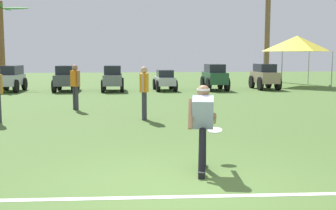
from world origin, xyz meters
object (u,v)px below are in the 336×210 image
at_px(parked_car_slot_c, 113,77).
at_px(frisbee_thrower, 203,123).
at_px(parked_car_slot_f, 265,76).
at_px(teammate_midfield, 144,88).
at_px(parked_car_slot_e, 215,76).
at_px(palm_tree_left_of_centre, 268,23).
at_px(parked_car_slot_d, 165,80).
at_px(parked_car_slot_b, 66,77).
at_px(frisbee_in_flight, 215,130).
at_px(palm_tree_far_left, 1,36).
at_px(event_tent, 297,44).
at_px(teammate_deep, 75,83).
at_px(parked_car_slot_a, 11,78).

bearing_deg(parked_car_slot_c, frisbee_thrower, -84.02).
bearing_deg(parked_car_slot_f, teammate_midfield, -125.47).
distance_m(parked_car_slot_e, palm_tree_left_of_centre, 9.69).
relative_size(teammate_midfield, parked_car_slot_c, 0.65).
xyz_separation_m(frisbee_thrower, parked_car_slot_d, (1.11, 15.59, -0.23)).
bearing_deg(parked_car_slot_b, frisbee_in_flight, -73.76).
bearing_deg(parked_car_slot_e, palm_tree_far_left, 162.25).
distance_m(palm_tree_far_left, event_tent, 17.63).
bearing_deg(parked_car_slot_b, parked_car_slot_e, -2.24).
bearing_deg(teammate_deep, teammate_midfield, -48.62).
height_order(parked_car_slot_e, parked_car_slot_f, same).
distance_m(frisbee_in_flight, parked_car_slot_a, 17.00).
height_order(frisbee_thrower, parked_car_slot_f, frisbee_thrower).
bearing_deg(parked_car_slot_e, parked_car_slot_c, 179.04).
relative_size(parked_car_slot_e, palm_tree_left_of_centre, 0.33).
distance_m(teammate_midfield, parked_car_slot_d, 10.20).
xyz_separation_m(palm_tree_far_left, event_tent, (17.55, -1.61, -0.43)).
distance_m(frisbee_thrower, teammate_midfield, 5.57).
relative_size(frisbee_thrower, palm_tree_left_of_centre, 0.20).
relative_size(parked_car_slot_e, event_tent, 0.75).
bearing_deg(palm_tree_left_of_centre, teammate_midfield, -119.97).
height_order(frisbee_in_flight, palm_tree_left_of_centre, palm_tree_left_of_centre).
distance_m(teammate_midfield, palm_tree_left_of_centre, 20.12).
bearing_deg(parked_car_slot_f, palm_tree_left_of_centre, 69.42).
height_order(parked_car_slot_a, parked_car_slot_b, same).
bearing_deg(parked_car_slot_a, palm_tree_left_of_centre, 22.53).
xyz_separation_m(parked_car_slot_e, palm_tree_left_of_centre, (5.50, 7.22, 3.38)).
distance_m(parked_car_slot_b, parked_car_slot_d, 5.18).
height_order(parked_car_slot_e, palm_tree_left_of_centre, palm_tree_left_of_centre).
bearing_deg(teammate_midfield, parked_car_slot_c, 95.79).
bearing_deg(parked_car_slot_d, parked_car_slot_b, 177.26).
distance_m(parked_car_slot_d, parked_car_slot_f, 5.60).
relative_size(parked_car_slot_c, parked_car_slot_f, 1.02).
bearing_deg(parked_car_slot_a, frisbee_thrower, -66.68).
bearing_deg(parked_car_slot_a, teammate_midfield, -59.03).
bearing_deg(parked_car_slot_d, palm_tree_left_of_centre, 41.15).
height_order(parked_car_slot_c, event_tent, event_tent).
xyz_separation_m(teammate_deep, palm_tree_far_left, (-5.35, 11.31, 2.05)).
distance_m(parked_car_slot_e, parked_car_slot_f, 2.90).
distance_m(parked_car_slot_a, parked_car_slot_e, 10.73).
bearing_deg(parked_car_slot_c, palm_tree_far_left, 150.20).
relative_size(frisbee_in_flight, teammate_deep, 0.22).
height_order(parked_car_slot_d, palm_tree_left_of_centre, palm_tree_left_of_centre).
relative_size(frisbee_thrower, frisbee_in_flight, 4.17).
height_order(teammate_midfield, event_tent, event_tent).
height_order(teammate_deep, parked_car_slot_e, teammate_deep).
bearing_deg(event_tent, parked_car_slot_d, -165.26).
bearing_deg(event_tent, parked_car_slot_f, -143.76).
relative_size(parked_car_slot_c, palm_tree_far_left, 0.48).
xyz_separation_m(parked_car_slot_e, event_tent, (5.55, 2.23, 1.82)).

